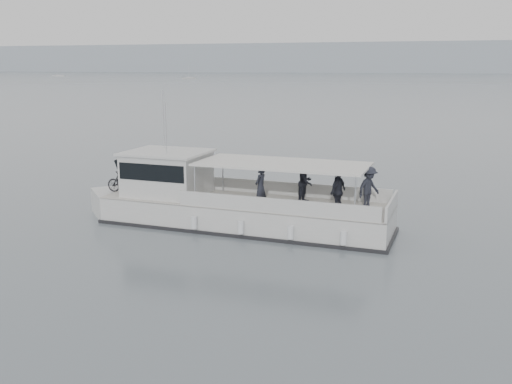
% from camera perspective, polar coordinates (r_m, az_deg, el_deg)
% --- Properties ---
extents(ground, '(1400.00, 1400.00, 0.00)m').
position_cam_1_polar(ground, '(27.62, 6.11, -2.12)').
color(ground, '#525B61').
rests_on(ground, ground).
extents(headland, '(1400.00, 90.00, 28.00)m').
position_cam_1_polar(headland, '(586.28, 17.52, 12.67)').
color(headland, '#939EA8').
rests_on(headland, ground).
extents(tour_boat, '(14.56, 4.24, 6.07)m').
position_cam_1_polar(tour_boat, '(25.43, -3.75, -1.04)').
color(tour_boat, silver).
rests_on(tour_boat, ground).
extents(moored_fleet, '(458.69, 323.44, 9.58)m').
position_cam_1_polar(moored_fleet, '(244.89, 16.13, 10.52)').
color(moored_fleet, silver).
rests_on(moored_fleet, ground).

